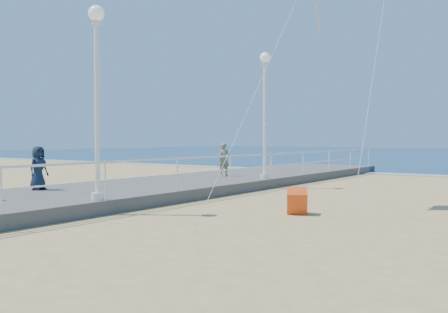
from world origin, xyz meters
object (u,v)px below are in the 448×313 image
Objects in this scene: lamp_post_mid at (97,81)px; lamp_post_far at (265,102)px; spectator_6 at (224,160)px; box_kite at (297,203)px; spectator_4 at (38,168)px.

lamp_post_far is at bearing 90.00° from lamp_post_mid.
lamp_post_mid is at bearing -140.56° from spectator_6.
spectator_6 reaches higher than box_kite.
spectator_4 is at bearing -114.26° from lamp_post_far.
lamp_post_mid is 6.45m from box_kite.
spectator_6 is 9.08m from box_kite.
spectator_4 is at bearing 169.79° from box_kite.
spectator_6 is (-2.27, 9.24, -2.51)m from lamp_post_mid.
spectator_6 is at bearing 174.04° from lamp_post_far.
spectator_4 is 0.97× the size of spectator_6.
lamp_post_mid is 9.84m from spectator_6.
box_kite is (6.74, -6.03, -0.85)m from spectator_6.
lamp_post_far is 8.05m from box_kite.
lamp_post_far is 3.39m from spectator_6.
spectator_6 is at bearing 103.80° from lamp_post_mid.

